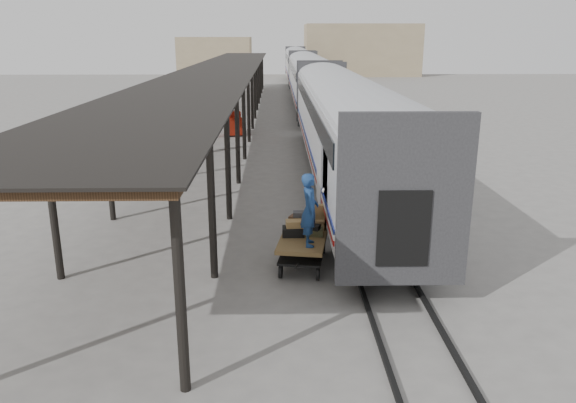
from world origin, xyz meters
The scene contains 11 objects.
ground centered at (0.00, 0.00, 0.00)m, with size 160.00×160.00×0.00m, color slate.
train centered at (3.19, 33.79, 2.69)m, with size 3.45×76.01×4.01m.
canopy centered at (-3.40, 24.00, 4.00)m, with size 4.90×64.30×4.15m.
rails centered at (3.20, 34.00, 0.06)m, with size 1.54×150.00×0.12m.
building_far centered at (14.00, 78.00, 4.00)m, with size 18.00×10.00×8.00m, color tan.
building_left centered at (-10.00, 82.00, 3.00)m, with size 12.00×8.00×6.00m, color tan.
baggage_cart centered at (1.07, -1.22, 0.65)m, with size 1.61×2.57×0.86m.
suitcase_stack centered at (1.06, -0.86, 1.05)m, with size 1.31×1.11×0.56m.
luggage_tug centered at (-2.45, 20.53, 0.68)m, with size 1.38×1.87×1.49m.
porter centered at (1.20, -1.87, 1.84)m, with size 0.72×0.47×1.96m, color navy.
pedestrian centered at (-3.49, 14.97, 0.83)m, with size 0.98×0.41×1.67m, color black.
Camera 1 is at (0.35, -15.92, 6.24)m, focal length 35.00 mm.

